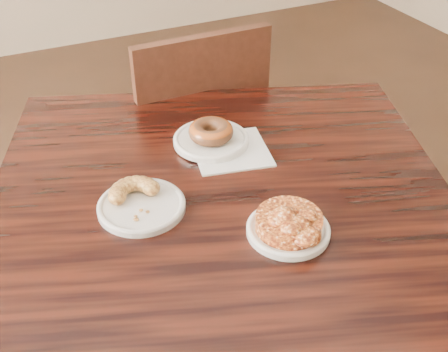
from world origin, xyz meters
name	(u,v)px	position (x,y,z in m)	size (l,w,h in m)	color
floor	(199,343)	(0.00, 0.00, 0.00)	(5.00, 5.00, 0.00)	black
cafe_table	(223,320)	(-0.02, -0.23, 0.38)	(0.94, 0.94, 0.75)	black
chair_far	(184,149)	(0.13, 0.40, 0.45)	(0.43, 0.43, 0.90)	black
napkin	(231,150)	(0.06, -0.08, 0.75)	(0.16, 0.16, 0.00)	white
plate_donut	(211,140)	(0.04, -0.04, 0.76)	(0.17, 0.17, 0.01)	white
plate_cruller	(142,207)	(-0.18, -0.20, 0.76)	(0.17, 0.17, 0.01)	silver
plate_fritter	(288,230)	(0.04, -0.38, 0.76)	(0.16, 0.16, 0.01)	white
glazed_donut	(211,131)	(0.04, -0.04, 0.78)	(0.10, 0.10, 0.04)	brown
apple_fritter	(289,219)	(0.04, -0.38, 0.78)	(0.17, 0.17, 0.04)	#421207
cruller_fragment	(141,198)	(-0.18, -0.20, 0.78)	(0.12, 0.12, 0.03)	brown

